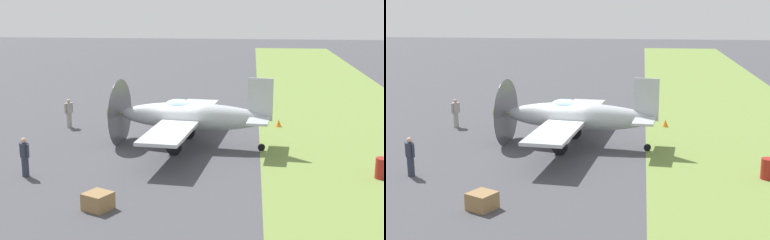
% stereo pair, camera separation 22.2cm
% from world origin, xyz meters
% --- Properties ---
extents(ground_plane, '(160.00, 160.00, 0.00)m').
position_xyz_m(ground_plane, '(0.00, 0.00, 0.00)').
color(ground_plane, '#424247').
extents(grass_verge, '(120.00, 11.00, 0.01)m').
position_xyz_m(grass_verge, '(0.00, -9.88, 0.00)').
color(grass_verge, olive).
rests_on(grass_verge, ground).
extents(airplane_lead, '(10.96, 8.68, 3.89)m').
position_xyz_m(airplane_lead, '(0.01, -0.69, 1.63)').
color(airplane_lead, '#B2B7BC').
rests_on(airplane_lead, ground).
extents(ground_crew_chief, '(0.56, 0.38, 1.73)m').
position_xyz_m(ground_crew_chief, '(3.61, 6.93, 0.91)').
color(ground_crew_chief, '#9E998E').
rests_on(ground_crew_chief, ground).
extents(ground_crew_mechanic, '(0.39, 0.55, 1.73)m').
position_xyz_m(ground_crew_mechanic, '(-5.61, 5.79, 0.91)').
color(ground_crew_mechanic, '#2D3342').
rests_on(ground_crew_mechanic, ground).
extents(fuel_drum, '(0.60, 0.60, 0.90)m').
position_xyz_m(fuel_drum, '(-4.22, -9.53, 0.45)').
color(fuel_drum, maroon).
rests_on(fuel_drum, ground).
extents(supply_crate, '(1.21, 1.21, 0.64)m').
position_xyz_m(supply_crate, '(-9.02, 1.61, 0.32)').
color(supply_crate, olive).
rests_on(supply_crate, ground).
extents(runway_marker_cone, '(0.36, 0.36, 0.44)m').
position_xyz_m(runway_marker_cone, '(5.20, -5.56, 0.22)').
color(runway_marker_cone, orange).
rests_on(runway_marker_cone, ground).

